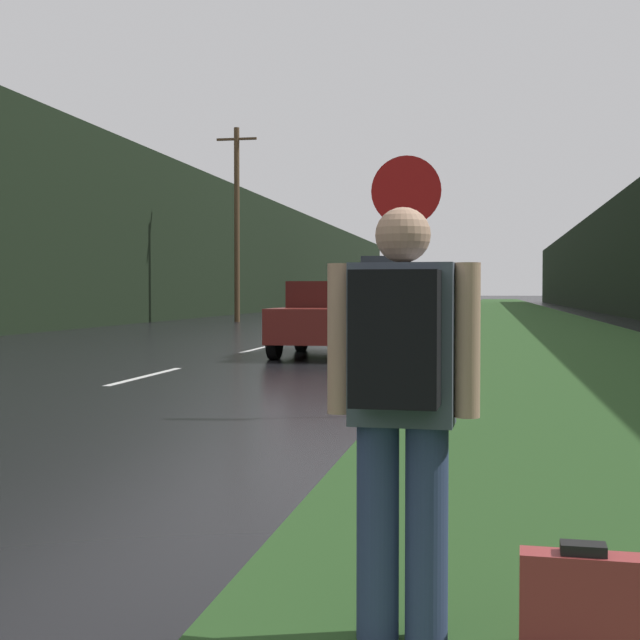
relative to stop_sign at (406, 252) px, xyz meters
The scene contains 12 objects.
grass_verge 30.18m from the stop_sign, 84.81° to the left, with size 6.00×240.00×0.02m, color #26471E.
lane_stripe_c 6.06m from the stop_sign, 140.11° to the left, with size 0.12×3.00×0.01m, color silver.
lane_stripe_d 11.73m from the stop_sign, 112.53° to the left, with size 0.12×3.00×0.01m, color silver.
lane_stripe_e 18.35m from the stop_sign, 104.09° to the left, with size 0.12×3.00×0.01m, color silver.
treeline_far_side 42.64m from the stop_sign, 110.07° to the left, with size 2.00×140.00×7.56m, color black.
treeline_near_side 40.98m from the stop_sign, 77.69° to the left, with size 2.00×140.00×6.67m, color black.
utility_pole_far 30.12m from the stop_sign, 109.53° to the left, with size 1.80×0.24×8.52m.
stop_sign is the anchor object (origin of this frame).
hitchhiker_with_backpack 6.34m from the stop_sign, 84.90° to the right, with size 0.57×0.41×1.65m.
suitcase 6.53m from the stop_sign, 78.90° to the right, with size 0.46×0.15×0.42m.
car_passing_near 9.21m from the stop_sign, 104.93° to the left, with size 2.05×4.12×1.55m.
delivery_truck 55.35m from the stop_sign, 96.78° to the left, with size 2.64×8.58×3.78m.
Camera 1 is at (5.32, 0.44, 1.34)m, focal length 50.00 mm.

